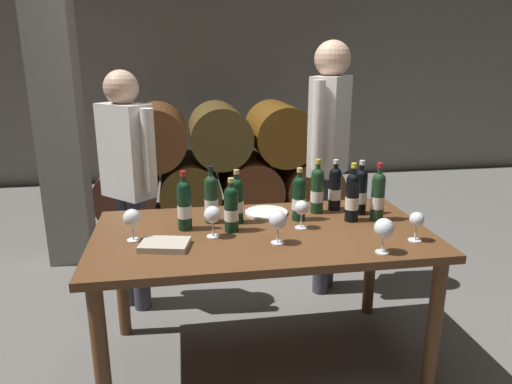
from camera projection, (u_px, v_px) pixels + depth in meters
The scene contains 25 objects.
ground_plane at pixel (262, 359), 2.62m from camera, with size 14.00×14.00×0.00m, color #66635E.
cellar_back_wall at pixel (207, 72), 6.21m from camera, with size 10.00×0.24×2.80m, color gray.
barrel_stack at pixel (219, 163), 4.94m from camera, with size 2.49×0.90×1.15m.
stone_pillar at pixel (57, 99), 3.57m from camera, with size 0.32×0.32×2.60m, color gray.
dining_table at pixel (262, 248), 2.43m from camera, with size 1.70×0.90×0.76m.
wine_bottle_0 at pixel (317, 190), 2.66m from camera, with size 0.07×0.07×0.31m.
wine_bottle_1 at pixel (237, 200), 2.50m from camera, with size 0.07×0.07×0.29m.
wine_bottle_2 at pixel (211, 198), 2.50m from camera, with size 0.07×0.07×0.31m.
wine_bottle_3 at pixel (352, 196), 2.52m from camera, with size 0.07×0.07×0.32m.
wine_bottle_4 at pixel (299, 198), 2.54m from camera, with size 0.07×0.07×0.29m.
wine_bottle_5 at pixel (378, 196), 2.53m from camera, with size 0.07×0.07×0.32m.
wine_bottle_6 at pixel (231, 208), 2.38m from camera, with size 0.07×0.07×0.28m.
wine_bottle_7 at pixel (335, 188), 2.71m from camera, with size 0.07×0.07×0.29m.
wine_bottle_8 at pixel (361, 191), 2.64m from camera, with size 0.07×0.07×0.31m.
wine_bottle_9 at pixel (184, 205), 2.40m from camera, with size 0.07×0.07×0.31m.
wine_glass_0 at pixel (278, 221), 2.22m from camera, with size 0.09×0.09×0.16m.
wine_glass_1 at pixel (132, 219), 2.26m from camera, with size 0.09×0.09×0.16m.
wine_glass_2 at pixel (417, 221), 2.25m from camera, with size 0.07×0.07×0.15m.
wine_glass_3 at pixel (301, 209), 2.42m from camera, with size 0.07×0.07×0.15m.
wine_glass_4 at pixel (213, 215), 2.30m from camera, with size 0.09×0.09×0.16m.
wine_glass_5 at pixel (384, 229), 2.11m from camera, with size 0.09×0.09×0.16m.
tasting_notebook at pixel (165, 245), 2.20m from camera, with size 0.22×0.16×0.03m, color #B2A893.
serving_plate at pixel (266, 213), 2.67m from camera, with size 0.24×0.24×0.01m, color white.
sommelier_presenting at pixel (329, 146), 3.13m from camera, with size 0.34×0.41×1.72m.
taster_seated_left at pixel (128, 172), 2.93m from camera, with size 0.37×0.37×1.54m.
Camera 1 is at (-0.39, -2.22, 1.62)m, focal length 33.18 mm.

